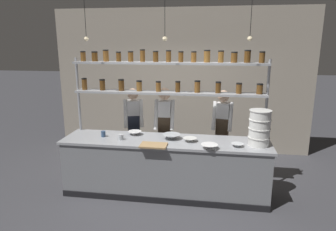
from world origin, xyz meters
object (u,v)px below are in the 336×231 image
object	(u,v)px
cutting_board	(154,145)
serving_cup_by_board	(103,134)
chef_center	(165,127)
serving_cup_front	(121,137)
chef_left	(134,125)
prep_bowl_far_left	(237,145)
spice_shelf_unit	(169,79)
container_stack	(259,128)
chef_right	(222,128)
prep_bowl_center_back	(135,133)
prep_bowl_near_left	(190,140)
prep_bowl_near_right	(209,147)
prep_bowl_center_front	(172,137)

from	to	relation	value
cutting_board	serving_cup_by_board	xyz separation A→B (m)	(-0.91, 0.32, 0.04)
chef_center	cutting_board	world-z (taller)	chef_center
serving_cup_front	chef_left	bearing A→B (deg)	91.72
prep_bowl_far_left	spice_shelf_unit	bearing A→B (deg)	156.53
container_stack	chef_right	bearing A→B (deg)	121.12
serving_cup_front	prep_bowl_center_back	bearing A→B (deg)	62.54
serving_cup_by_board	prep_bowl_near_left	bearing A→B (deg)	-1.17
prep_bowl_near_right	serving_cup_front	size ratio (longest dim) A/B	2.79
chef_right	prep_bowl_near_left	world-z (taller)	chef_right
prep_bowl_center_front	serving_cup_by_board	xyz separation A→B (m)	(-1.13, -0.05, 0.01)
prep_bowl_near_right	prep_bowl_far_left	world-z (taller)	prep_bowl_near_right
prep_bowl_center_back	serving_cup_by_board	size ratio (longest dim) A/B	2.39
prep_bowl_far_left	serving_cup_front	xyz separation A→B (m)	(-1.82, 0.05, 0.02)
chef_center	prep_bowl_center_back	xyz separation A→B (m)	(-0.44, -0.43, -0.01)
chef_center	prep_bowl_far_left	size ratio (longest dim) A/B	9.26
chef_right	prep_bowl_center_front	size ratio (longest dim) A/B	5.59
spice_shelf_unit	chef_right	size ratio (longest dim) A/B	1.98
prep_bowl_near_left	prep_bowl_center_back	xyz separation A→B (m)	(-0.95, 0.21, 0.00)
prep_bowl_far_left	serving_cup_by_board	xyz separation A→B (m)	(-2.15, 0.16, 0.02)
prep_bowl_center_front	serving_cup_by_board	world-z (taller)	serving_cup_by_board
container_stack	prep_bowl_center_back	bearing A→B (deg)	173.24
chef_center	prep_bowl_near_right	bearing A→B (deg)	-51.21
chef_left	chef_right	world-z (taller)	chef_left
serving_cup_front	prep_bowl_far_left	bearing A→B (deg)	-1.52
chef_left	cutting_board	world-z (taller)	chef_left
prep_bowl_center_back	prep_bowl_near_right	bearing A→B (deg)	-21.62
container_stack	prep_bowl_center_front	size ratio (longest dim) A/B	1.89
chef_left	cutting_board	xyz separation A→B (m)	(0.60, -1.10, 0.01)
prep_bowl_near_left	container_stack	bearing A→B (deg)	-1.50
chef_left	prep_bowl_center_back	xyz separation A→B (m)	(0.18, -0.59, 0.03)
serving_cup_front	chef_center	bearing A→B (deg)	50.79
container_stack	serving_cup_by_board	xyz separation A→B (m)	(-2.47, 0.06, -0.23)
spice_shelf_unit	serving_cup_front	bearing A→B (deg)	-148.44
chef_center	container_stack	size ratio (longest dim) A/B	3.05
chef_right	serving_cup_front	size ratio (longest dim) A/B	18.14
chef_right	prep_bowl_center_back	xyz separation A→B (m)	(-1.46, -0.62, 0.03)
prep_bowl_center_back	serving_cup_by_board	bearing A→B (deg)	-159.81
spice_shelf_unit	cutting_board	bearing A→B (deg)	-101.50
cutting_board	prep_bowl_near_right	bearing A→B (deg)	0.42
serving_cup_by_board	spice_shelf_unit	bearing A→B (deg)	17.12
container_stack	serving_cup_front	distance (m)	2.15
chef_center	cutting_board	size ratio (longest dim) A/B	4.16
cutting_board	prep_bowl_near_right	distance (m)	0.83
serving_cup_by_board	prep_bowl_center_back	bearing A→B (deg)	20.19
spice_shelf_unit	prep_bowl_center_front	bearing A→B (deg)	-71.66
cutting_board	prep_bowl_far_left	bearing A→B (deg)	7.47
prep_bowl_center_front	prep_bowl_center_back	distance (m)	0.65
spice_shelf_unit	cutting_board	xyz separation A→B (m)	(-0.13, -0.64, -0.92)
spice_shelf_unit	serving_cup_by_board	xyz separation A→B (m)	(-1.04, -0.32, -0.89)
cutting_board	spice_shelf_unit	bearing A→B (deg)	78.50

